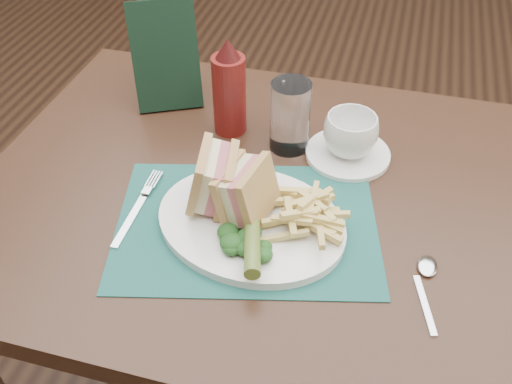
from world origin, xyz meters
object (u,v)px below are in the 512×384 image
at_px(plate, 251,222).
at_px(drinking_glass, 290,116).
at_px(table_main, 248,317).
at_px(check_presenter, 165,56).
at_px(sandwich_half_b, 234,187).
at_px(ketchup_bottle, 229,87).
at_px(coffee_cup, 350,135).
at_px(saucer, 348,154).
at_px(sandwich_half_a, 199,176).
at_px(placemat, 247,225).

height_order(plate, drinking_glass, drinking_glass).
distance_m(table_main, check_presenter, 0.56).
xyz_separation_m(plate, sandwich_half_b, (-0.03, 0.01, 0.06)).
xyz_separation_m(sandwich_half_b, ketchup_bottle, (-0.08, 0.23, 0.03)).
bearing_deg(drinking_glass, coffee_cup, -1.35).
distance_m(table_main, ketchup_bottle, 0.50).
bearing_deg(sandwich_half_b, saucer, 64.52).
distance_m(drinking_glass, ketchup_bottle, 0.12).
relative_size(table_main, sandwich_half_b, 9.58).
xyz_separation_m(sandwich_half_a, saucer, (0.21, 0.19, -0.06)).
xyz_separation_m(placemat, sandwich_half_a, (-0.08, 0.02, 0.07)).
relative_size(placemat, drinking_glass, 3.12).
bearing_deg(table_main, check_presenter, 136.25).
relative_size(table_main, coffee_cup, 9.51).
bearing_deg(drinking_glass, saucer, -1.35).
bearing_deg(sandwich_half_b, plate, -12.95).
relative_size(ketchup_bottle, check_presenter, 0.90).
distance_m(placemat, drinking_glass, 0.23).
xyz_separation_m(saucer, coffee_cup, (0.00, 0.00, 0.04)).
bearing_deg(saucer, check_presenter, 167.10).
xyz_separation_m(sandwich_half_b, drinking_glass, (0.04, 0.20, -0.00)).
distance_m(table_main, sandwich_half_a, 0.45).
height_order(sandwich_half_b, ketchup_bottle, ketchup_bottle).
bearing_deg(ketchup_bottle, table_main, -63.93).
distance_m(plate, saucer, 0.25).
height_order(placemat, coffee_cup, coffee_cup).
height_order(coffee_cup, check_presenter, check_presenter).
bearing_deg(drinking_glass, sandwich_half_b, -101.42).
xyz_separation_m(saucer, drinking_glass, (-0.11, 0.00, 0.06)).
bearing_deg(plate, table_main, 122.24).
bearing_deg(plate, drinking_glass, 98.92).
bearing_deg(placemat, check_presenter, 129.31).
xyz_separation_m(table_main, saucer, (0.15, 0.12, 0.38)).
distance_m(sandwich_half_b, saucer, 0.26).
relative_size(sandwich_half_b, saucer, 0.63).
bearing_deg(drinking_glass, check_presenter, 162.58).
bearing_deg(check_presenter, coffee_cup, -39.25).
relative_size(table_main, placemat, 2.22).
distance_m(sandwich_half_a, sandwich_half_b, 0.06).
height_order(table_main, plate, plate).
height_order(plate, sandwich_half_a, sandwich_half_a).
bearing_deg(sandwich_half_b, coffee_cup, 64.52).
bearing_deg(check_presenter, sandwich_half_a, -86.00).
distance_m(ketchup_bottle, check_presenter, 0.16).
relative_size(sandwich_half_a, ketchup_bottle, 0.53).
bearing_deg(saucer, placemat, -120.76).
xyz_separation_m(placemat, saucer, (0.13, 0.21, 0.00)).
relative_size(coffee_cup, check_presenter, 0.46).
height_order(placemat, drinking_glass, drinking_glass).
xyz_separation_m(plate, ketchup_bottle, (-0.11, 0.24, 0.08)).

